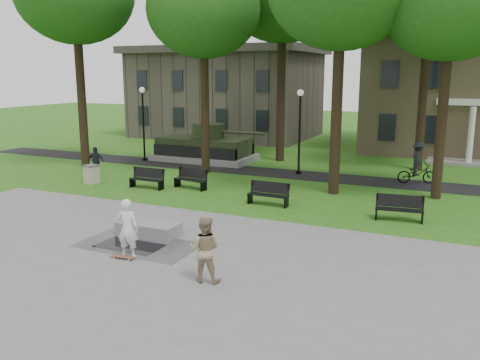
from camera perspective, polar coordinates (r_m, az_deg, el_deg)
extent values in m
plane|color=#2E5614|center=(18.32, -7.20, -6.06)|extent=(120.00, 120.00, 0.00)
cube|color=gray|center=(14.60, -17.79, -11.35)|extent=(22.00, 16.00, 0.02)
cube|color=black|center=(28.86, 5.45, 0.68)|extent=(44.00, 2.60, 0.01)
cube|color=#4C443D|center=(46.01, -1.49, 9.47)|extent=(15.00, 10.00, 7.20)
cylinder|color=black|center=(31.91, -17.39, 9.38)|extent=(0.52, 0.52, 8.96)
cylinder|color=black|center=(28.81, -3.97, 8.70)|extent=(0.48, 0.48, 8.00)
ellipsoid|color=#1A4F12|center=(28.95, -4.13, 18.63)|extent=(6.20, 6.20, 5.27)
cylinder|color=black|center=(23.99, 10.81, 8.24)|extent=(0.50, 0.50, 8.32)
cylinder|color=black|center=(24.34, 21.77, 6.89)|extent=(0.46, 0.46, 7.68)
ellipsoid|color=#1A4F12|center=(24.45, 22.68, 18.15)|extent=(6.00, 6.00, 5.10)
cylinder|color=black|center=(32.76, 4.62, 10.21)|extent=(0.54, 0.54, 9.28)
cylinder|color=black|center=(31.39, 19.85, 8.89)|extent=(0.50, 0.50, 8.64)
cylinder|color=black|center=(33.40, -10.78, 5.88)|extent=(0.12, 0.12, 4.40)
sphere|color=silver|center=(33.24, -10.94, 9.91)|extent=(0.36, 0.36, 0.36)
cylinder|color=black|center=(33.68, -10.64, 2.29)|extent=(0.32, 0.32, 0.16)
cylinder|color=black|center=(28.64, 6.68, 5.01)|extent=(0.12, 0.12, 4.40)
sphere|color=silver|center=(28.45, 6.80, 9.72)|extent=(0.36, 0.36, 0.36)
cylinder|color=black|center=(28.97, 6.58, 0.85)|extent=(0.32, 0.32, 0.16)
cube|color=gray|center=(33.24, -4.01, 2.55)|extent=(6.50, 3.40, 0.40)
cube|color=#29331B|center=(33.13, -4.03, 3.83)|extent=(5.80, 2.80, 1.10)
cube|color=black|center=(31.99, -5.19, 3.16)|extent=(5.80, 0.35, 0.70)
cube|color=black|center=(34.33, -2.94, 3.80)|extent=(5.80, 0.35, 0.70)
cylinder|color=#29331B|center=(32.86, -3.60, 5.53)|extent=(2.10, 2.10, 0.90)
cylinder|color=#29331B|center=(31.84, 0.07, 5.34)|extent=(3.20, 0.18, 0.18)
cube|color=black|center=(17.34, -12.28, -7.24)|extent=(2.20, 1.20, 0.00)
cube|color=gray|center=(18.30, -10.23, -5.38)|extent=(2.21, 1.03, 0.45)
cube|color=brown|center=(16.24, -13.02, -8.49)|extent=(0.79, 0.27, 0.07)
imported|color=silver|center=(16.05, -12.51, -5.31)|extent=(0.75, 0.56, 1.87)
imported|color=#9A8563|center=(13.96, -3.99, -7.76)|extent=(1.02, 0.86, 1.84)
imported|color=black|center=(29.29, -15.91, 2.04)|extent=(1.01, 0.59, 1.62)
imported|color=black|center=(27.80, 19.22, 0.69)|extent=(2.07, 1.36, 1.03)
imported|color=black|center=(27.67, 19.33, 2.29)|extent=(1.00, 1.26, 1.71)
cube|color=black|center=(25.53, -10.46, 0.05)|extent=(1.80, 0.45, 0.05)
cube|color=black|center=(25.65, -10.20, 0.80)|extent=(1.80, 0.16, 0.50)
cube|color=black|center=(26.07, -11.97, -0.27)|extent=(0.06, 0.45, 0.45)
cube|color=black|center=(25.11, -8.85, -0.62)|extent=(0.06, 0.45, 0.45)
cube|color=black|center=(25.17, -5.61, 0.03)|extent=(1.85, 0.76, 0.05)
cube|color=black|center=(25.29, -5.38, 0.79)|extent=(1.80, 0.47, 0.50)
cube|color=black|center=(25.65, -7.24, -0.30)|extent=(0.14, 0.45, 0.45)
cube|color=black|center=(24.80, -3.91, -0.65)|extent=(0.14, 0.45, 0.45)
cube|color=black|center=(21.96, 3.16, -1.71)|extent=(1.81, 0.48, 0.05)
cube|color=black|center=(22.09, 3.38, -0.83)|extent=(1.80, 0.19, 0.50)
cube|color=black|center=(22.33, 1.13, -2.06)|extent=(0.07, 0.45, 0.45)
cube|color=black|center=(21.73, 5.24, -2.50)|extent=(0.07, 0.45, 0.45)
cube|color=black|center=(20.57, 17.46, -3.21)|extent=(1.84, 0.66, 0.05)
cube|color=black|center=(20.71, 17.59, -2.26)|extent=(1.81, 0.37, 0.50)
cube|color=black|center=(20.75, 15.09, -3.58)|extent=(0.11, 0.45, 0.45)
cube|color=black|center=(20.55, 19.77, -4.03)|extent=(0.11, 0.45, 0.45)
cube|color=#BDB69B|center=(27.42, -16.33, 0.59)|extent=(0.70, 0.70, 0.90)
cube|color=#4C4C4C|center=(27.33, -16.39, 1.57)|extent=(0.77, 0.77, 0.06)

